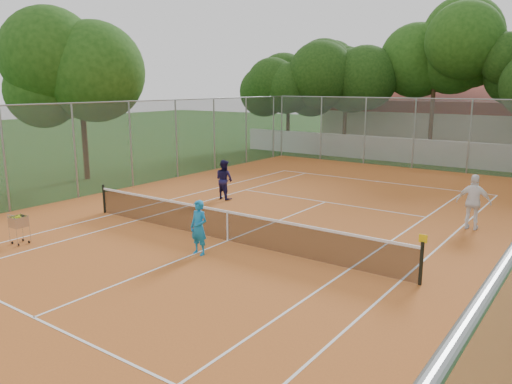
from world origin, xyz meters
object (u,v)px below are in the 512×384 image
Objects in this scene: clubhouse at (439,118)px; player_far_left at (224,180)px; player_near at (199,228)px; player_far_right at (474,202)px; ball_hopper at (19,229)px; tennis_net at (228,225)px.

player_far_left is (-1.75, -24.56, -1.35)m from clubhouse.
player_far_left reaches higher than player_near.
ball_hopper is (-10.70, -9.64, -0.45)m from player_far_right.
clubhouse is at bearing 94.86° from player_near.
player_far_left is at bearing -94.08° from clubhouse.
player_near is 7.03m from player_far_left.
player_near is 1.66× the size of ball_hopper.
player_near is at bearing 47.77° from player_far_right.
clubhouse reaches higher than player_near.
player_far_right reaches higher than ball_hopper.
clubhouse is 24.66m from player_far_left.
clubhouse is 24.57m from player_far_right.
clubhouse is at bearing 93.95° from tennis_net.
tennis_net is at bearing -86.05° from clubhouse.
tennis_net is 7.13× the size of player_far_left.
clubhouse is 8.86× the size of player_far_right.
player_far_left is 9.65m from player_far_right.
player_near reaches higher than tennis_net.
player_near is (0.12, -1.43, 0.29)m from tennis_net.
player_far_left reaches higher than ball_hopper.
player_far_right is (7.81, -23.26, -1.25)m from clubhouse.
clubhouse is 30.53m from player_near.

